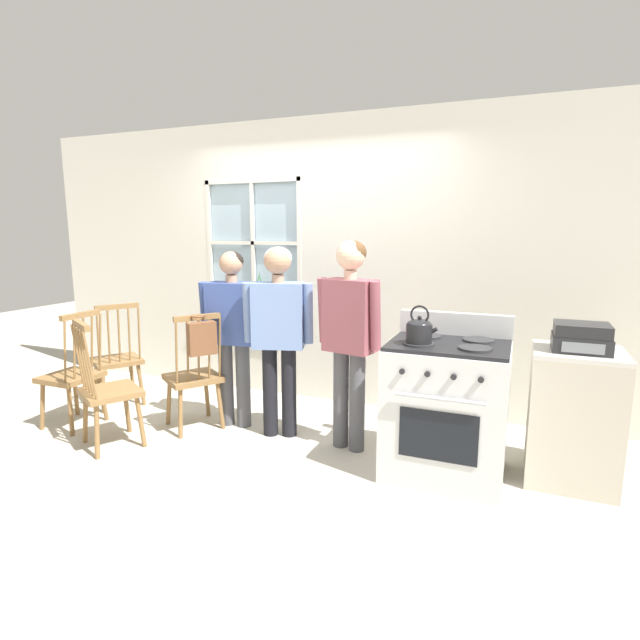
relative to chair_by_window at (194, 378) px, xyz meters
name	(u,v)px	position (x,y,z in m)	size (l,w,h in m)	color
ground_plane	(249,453)	(0.68, -0.28, -0.44)	(16.00, 16.00, 0.00)	#B2AD9E
wall_back	(323,264)	(0.72, 1.12, 0.90)	(6.40, 0.16, 2.70)	silver
chair_by_window	(194,378)	(0.00, 0.00, 0.00)	(0.57, 0.57, 1.00)	olive
chair_near_wall	(107,391)	(-0.40, -0.55, 0.00)	(0.56, 0.56, 1.00)	olive
chair_center_cluster	(117,360)	(-1.02, 0.20, 0.00)	(0.56, 0.57, 1.00)	olive
chair_near_stove	(73,376)	(-0.98, -0.35, 0.00)	(0.41, 0.42, 1.00)	olive
person_elderly_left	(233,323)	(0.29, 0.17, 0.46)	(0.57, 0.26, 1.49)	#4C4C51
person_teen_center	(279,322)	(0.74, 0.13, 0.50)	(0.56, 0.32, 1.54)	black
person_adult_right	(350,324)	(1.34, 0.11, 0.53)	(0.53, 0.28, 1.59)	#4C4C51
stove	(446,408)	(2.08, -0.03, 0.03)	(0.79, 0.68, 1.08)	silver
kettle	(419,330)	(1.91, -0.16, 0.58)	(0.21, 0.17, 0.25)	black
potted_plant	(259,296)	(0.07, 1.03, 0.57)	(0.14, 0.14, 0.36)	beige
handbag	(202,338)	(0.19, -0.13, 0.39)	(0.25, 0.25, 0.31)	brown
side_counter	(573,417)	(2.88, 0.18, 0.01)	(0.55, 0.50, 0.90)	beige
stereo	(581,338)	(2.88, 0.16, 0.55)	(0.34, 0.29, 0.18)	#232326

